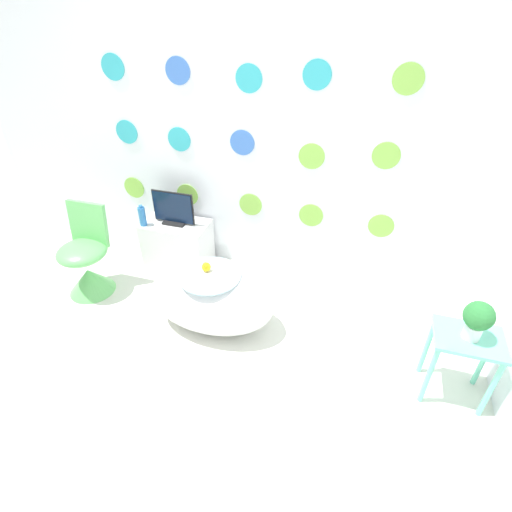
{
  "coord_description": "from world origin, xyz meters",
  "views": [
    {
      "loc": [
        0.98,
        -1.18,
        2.2
      ],
      "look_at": [
        0.36,
        0.83,
        0.74
      ],
      "focal_mm": 28.0,
      "sensor_mm": 36.0,
      "label": 1
    }
  ],
  "objects_px": {
    "tv": "(173,210)",
    "vase": "(142,216)",
    "potted_plant_left": "(478,318)",
    "chair": "(87,265)",
    "bathtub": "(212,299)"
  },
  "relations": [
    {
      "from": "potted_plant_left",
      "to": "vase",
      "type": "bearing_deg",
      "value": 164.81
    },
    {
      "from": "tv",
      "to": "potted_plant_left",
      "type": "xyz_separation_m",
      "value": [
        2.29,
        -0.8,
        0.08
      ]
    },
    {
      "from": "potted_plant_left",
      "to": "tv",
      "type": "bearing_deg",
      "value": 160.76
    },
    {
      "from": "chair",
      "to": "potted_plant_left",
      "type": "height_order",
      "value": "chair"
    },
    {
      "from": "potted_plant_left",
      "to": "bathtub",
      "type": "bearing_deg",
      "value": 175.23
    },
    {
      "from": "bathtub",
      "to": "potted_plant_left",
      "type": "relative_size",
      "value": 3.8
    },
    {
      "from": "chair",
      "to": "potted_plant_left",
      "type": "xyz_separation_m",
      "value": [
        2.83,
        -0.22,
        0.39
      ]
    },
    {
      "from": "chair",
      "to": "potted_plant_left",
      "type": "distance_m",
      "value": 2.86
    },
    {
      "from": "chair",
      "to": "tv",
      "type": "distance_m",
      "value": 0.85
    },
    {
      "from": "bathtub",
      "to": "vase",
      "type": "bearing_deg",
      "value": 147.21
    },
    {
      "from": "tv",
      "to": "vase",
      "type": "xyz_separation_m",
      "value": [
        -0.25,
        -0.11,
        -0.04
      ]
    },
    {
      "from": "bathtub",
      "to": "chair",
      "type": "relative_size",
      "value": 1.25
    },
    {
      "from": "chair",
      "to": "tv",
      "type": "relative_size",
      "value": 2.0
    },
    {
      "from": "bathtub",
      "to": "potted_plant_left",
      "type": "xyz_separation_m",
      "value": [
        1.68,
        -0.14,
        0.4
      ]
    },
    {
      "from": "tv",
      "to": "vase",
      "type": "height_order",
      "value": "tv"
    }
  ]
}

